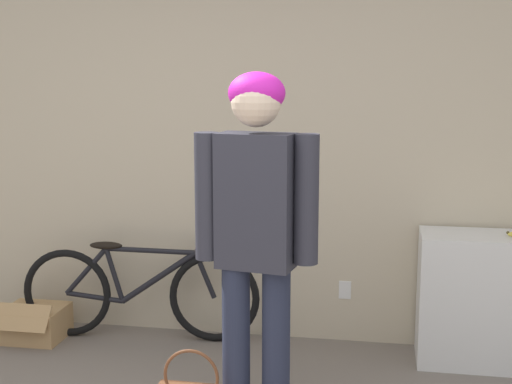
# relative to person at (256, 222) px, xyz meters

# --- Properties ---
(wall_back) EXTENTS (8.00, 0.07, 2.60)m
(wall_back) POSITION_rel_person_xyz_m (-0.19, 1.35, 0.22)
(wall_back) COLOR beige
(wall_back) RESTS_ON ground_plane
(side_shelf) EXTENTS (1.02, 0.40, 0.81)m
(side_shelf) POSITION_rel_person_xyz_m (1.33, 1.10, -0.67)
(side_shelf) COLOR white
(side_shelf) RESTS_ON ground_plane
(person) EXTENTS (0.59, 0.26, 1.78)m
(person) POSITION_rel_person_xyz_m (0.00, 0.00, 0.00)
(person) COLOR #23283D
(person) RESTS_ON ground_plane
(bicycle) EXTENTS (1.60, 0.46, 0.67)m
(bicycle) POSITION_rel_person_xyz_m (-0.99, 1.11, -0.75)
(bicycle) COLOR black
(bicycle) RESTS_ON ground_plane
(cardboard_box) EXTENTS (0.39, 0.40, 0.28)m
(cardboard_box) POSITION_rel_person_xyz_m (-1.68, 0.98, -0.97)
(cardboard_box) COLOR tan
(cardboard_box) RESTS_ON ground_plane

